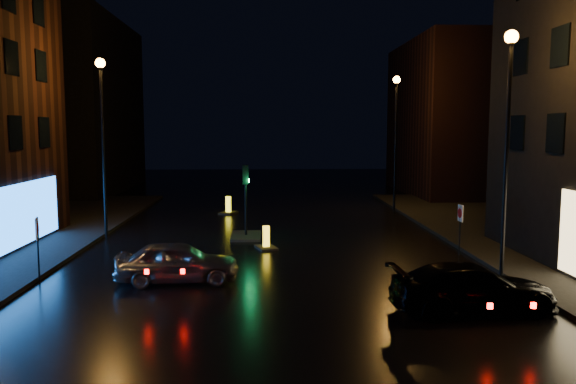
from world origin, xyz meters
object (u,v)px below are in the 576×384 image
at_px(bollard_near, 266,244).
at_px(road_sign_right, 460,217).
at_px(bollard_far, 228,210).
at_px(silver_hatchback, 178,262).
at_px(dark_sedan, 473,288).
at_px(road_sign_left, 37,234).
at_px(traffic_signal, 246,227).

xyz_separation_m(bollard_near, road_sign_right, (7.89, -1.60, 1.35)).
distance_m(bollard_near, bollard_far, 10.48).
xyz_separation_m(silver_hatchback, bollard_near, (3.00, 5.17, -0.48)).
height_order(dark_sedan, bollard_near, dark_sedan).
bearing_deg(road_sign_right, road_sign_left, 11.13).
height_order(dark_sedan, bollard_far, dark_sedan).
height_order(traffic_signal, road_sign_right, traffic_signal).
height_order(bollard_near, road_sign_right, road_sign_right).
bearing_deg(traffic_signal, dark_sedan, -59.11).
distance_m(traffic_signal, silver_hatchback, 8.10).
relative_size(road_sign_left, road_sign_right, 1.05).
bearing_deg(bollard_near, dark_sedan, -73.61).
bearing_deg(road_sign_left, dark_sedan, -30.26).
distance_m(road_sign_left, road_sign_right, 15.92).
bearing_deg(silver_hatchback, traffic_signal, -17.64).
distance_m(traffic_signal, bollard_near, 2.84).
xyz_separation_m(traffic_signal, bollard_far, (-1.32, 7.57, -0.27)).
height_order(bollard_far, road_sign_right, road_sign_right).
distance_m(bollard_far, road_sign_left, 16.27).
height_order(traffic_signal, bollard_far, traffic_signal).
xyz_separation_m(traffic_signal, dark_sedan, (6.75, -11.29, 0.18)).
relative_size(traffic_signal, silver_hatchback, 0.85).
relative_size(bollard_near, bollard_far, 0.92).
distance_m(bollard_near, road_sign_left, 9.28).
distance_m(bollard_far, road_sign_right, 15.66).
bearing_deg(dark_sedan, traffic_signal, 27.19).
bearing_deg(road_sign_right, dark_sedan, 72.04).
bearing_deg(bollard_near, road_sign_right, -28.98).
xyz_separation_m(dark_sedan, bollard_near, (-5.80, 8.63, -0.46)).
bearing_deg(bollard_near, road_sign_left, -164.09).
bearing_deg(traffic_signal, road_sign_left, -130.95).
bearing_deg(road_sign_left, road_sign_right, -2.85).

